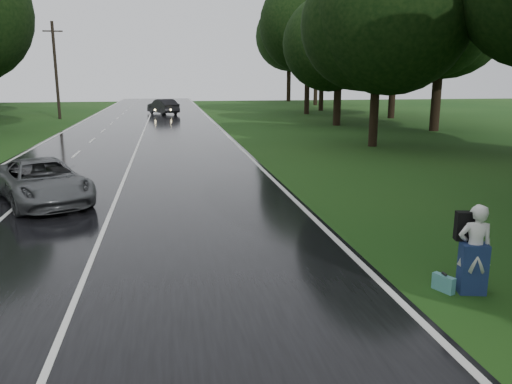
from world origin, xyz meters
TOP-DOWN VIEW (x-y plane):
  - ground at (0.00, 0.00)m, footprint 160.00×160.00m
  - road at (0.00, 20.00)m, footprint 12.00×140.00m
  - lane_center at (0.00, 20.00)m, footprint 0.12×140.00m
  - grey_car at (-2.23, 9.21)m, footprint 4.17×5.49m
  - far_car at (1.36, 48.87)m, footprint 3.58×5.17m
  - hitchhiker at (7.33, 0.50)m, footprint 0.71×0.67m
  - suitcase at (6.85, 0.64)m, footprint 0.30×0.47m
  - utility_pole_far at (-8.50, 44.54)m, footprint 1.80×0.28m
  - tree_right_d at (13.64, 20.57)m, footprint 7.80×7.80m
  - tree_right_e at (15.80, 33.54)m, footprint 7.19×7.19m
  - tree_right_f at (16.88, 46.98)m, footprint 10.58×10.58m

SIDE VIEW (x-z plane):
  - ground at x=0.00m, z-range 0.00..0.00m
  - utility_pole_far at x=-8.50m, z-range -4.53..4.53m
  - tree_right_d at x=13.64m, z-range -6.09..6.09m
  - tree_right_e at x=15.80m, z-range -5.61..5.61m
  - tree_right_f at x=16.88m, z-range -8.26..8.26m
  - road at x=0.00m, z-range 0.00..0.04m
  - lane_center at x=0.00m, z-range 0.04..0.05m
  - suitcase at x=6.85m, z-range 0.00..0.32m
  - grey_car at x=-2.23m, z-range 0.04..1.42m
  - hitchhiker at x=7.33m, z-range -0.06..1.67m
  - far_car at x=1.36m, z-range 0.04..1.65m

